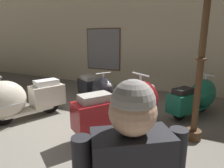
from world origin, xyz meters
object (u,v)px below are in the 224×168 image
Objects in this scene: scooter_1 at (98,90)px; scooter_3 at (197,97)px; scooter_0 at (18,99)px; scooter_2 at (126,106)px; lamppost at (202,49)px.

scooter_1 is 2.48m from scooter_3.
scooter_0 reaches higher than scooter_3.
scooter_0 is 1.00× the size of scooter_2.
lamppost is (1.24, 0.23, 1.12)m from scooter_2.
scooter_0 is at bearing -94.36° from scooter_1.
lamppost is (2.45, -0.76, 1.19)m from scooter_1.
scooter_2 is at bearing -8.46° from scooter_1.
lamppost is (3.56, 0.83, 1.14)m from scooter_0.
lamppost is at bearing 125.75° from scooter_0.
scooter_0 is 3.83m from lamppost.
scooter_3 is (2.41, 0.57, -0.01)m from scooter_1.
scooter_0 reaches higher than scooter_1.
scooter_0 is 1.16× the size of scooter_1.
scooter_3 is 1.79m from lamppost.
scooter_0 is at bearing 136.52° from scooter_2.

